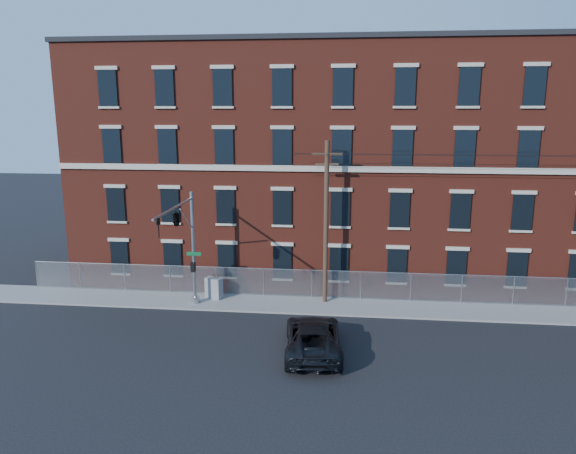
{
  "coord_description": "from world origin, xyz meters",
  "views": [
    {
      "loc": [
        3.03,
        -25.77,
        11.81
      ],
      "look_at": [
        -0.15,
        4.0,
        5.2
      ],
      "focal_mm": 32.91,
      "sensor_mm": 36.0,
      "label": 1
    }
  ],
  "objects_px": {
    "utility_pole_near": "(326,220)",
    "pickup_truck": "(313,337)",
    "traffic_signal_mast": "(181,228)",
    "utility_cabinet": "(214,288)"
  },
  "relations": [
    {
      "from": "utility_cabinet",
      "to": "pickup_truck",
      "type": "bearing_deg",
      "value": -24.11
    },
    {
      "from": "utility_pole_near",
      "to": "utility_cabinet",
      "type": "xyz_separation_m",
      "value": [
        -7.06,
        -0.12,
        -4.55
      ]
    },
    {
      "from": "utility_pole_near",
      "to": "pickup_truck",
      "type": "distance_m",
      "value": 8.29
    },
    {
      "from": "pickup_truck",
      "to": "utility_pole_near",
      "type": "bearing_deg",
      "value": -97.25
    },
    {
      "from": "utility_pole_near",
      "to": "traffic_signal_mast",
      "type": "bearing_deg",
      "value": -156.86
    },
    {
      "from": "utility_pole_near",
      "to": "utility_cabinet",
      "type": "bearing_deg",
      "value": -179.07
    },
    {
      "from": "traffic_signal_mast",
      "to": "utility_cabinet",
      "type": "bearing_deg",
      "value": 74.14
    },
    {
      "from": "traffic_signal_mast",
      "to": "utility_cabinet",
      "type": "relative_size",
      "value": 5.26
    },
    {
      "from": "utility_pole_near",
      "to": "utility_cabinet",
      "type": "distance_m",
      "value": 8.4
    },
    {
      "from": "utility_pole_near",
      "to": "pickup_truck",
      "type": "bearing_deg",
      "value": -92.72
    }
  ]
}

